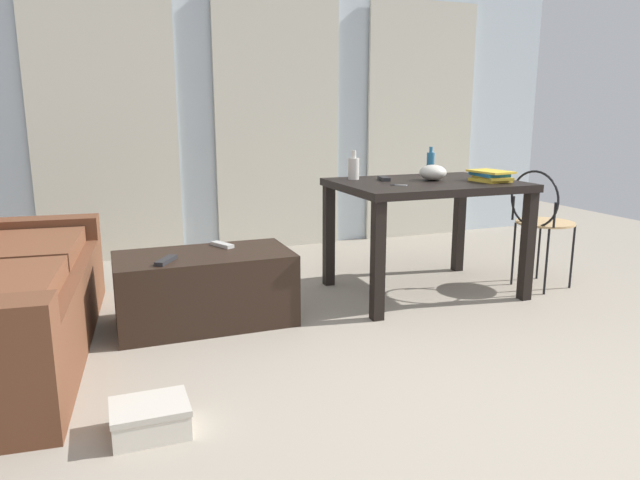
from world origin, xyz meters
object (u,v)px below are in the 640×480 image
Objects in this scene: wire_chair at (540,215)px; book_stack at (491,176)px; bottle_far at (430,163)px; tv_remote_on_table at (384,179)px; bottle_near at (354,168)px; scissors at (397,185)px; shoebox at (150,418)px; craft_table at (426,197)px; coffee_table at (205,288)px; tv_remote_secondary at (166,260)px; tv_remote_primary at (222,245)px; bowl at (433,173)px.

wire_chair is 2.74× the size of book_stack.
book_stack is (-0.40, 0.04, 0.28)m from wire_chair.
bottle_far is 1.40× the size of tv_remote_on_table.
bottle_far reaches higher than bottle_near.
scissors is 2.11m from shoebox.
coffee_table is at bearing -176.99° from craft_table.
wire_chair is 4.46× the size of tv_remote_secondary.
book_stack is 1.63× the size of tv_remote_secondary.
book_stack is (0.40, -0.16, 0.14)m from craft_table.
book_stack is 1.83m from tv_remote_primary.
craft_table is at bearing -34.06° from bottle_near.
wire_chair is at bearing -7.55° from tv_remote_on_table.
wire_chair is 2.20m from tv_remote_primary.
bottle_near is 1.05× the size of tv_remote_secondary.
wire_chair is at bearing -6.05° from book_stack.
scissors is at bearing -138.25° from bottle_far.
tv_remote_secondary is at bearing -173.03° from craft_table.
craft_table is at bearing -27.94° from tv_remote_primary.
book_stack reaches higher than scissors.
bottle_near reaches higher than craft_table.
book_stack is at bearing -2.77° from scissors.
wire_chair reaches higher than craft_table.
tv_remote_on_table is at bearing -37.06° from bottle_near.
bottle_far is 1.12× the size of bowl.
tv_remote_primary is 1.46m from shoebox.
wire_chair is (2.32, -0.13, 0.32)m from coffee_table.
coffee_table is 5.10× the size of bottle_near.
book_stack is 0.71m from tv_remote_on_table.
tv_remote_secondary is at bearing -172.37° from bowl.
tv_remote_on_table is 0.85× the size of tv_remote_primary.
bowl is at bearing 3.93° from coffee_table.
coffee_table is at bearing 61.89° from tv_remote_secondary.
bottle_far is 2.11× the size of scissors.
coffee_table is at bearing 177.54° from book_stack.
bowl reaches higher than tv_remote_on_table.
wire_chair is 0.49m from book_stack.
shoebox is at bearing -146.24° from scissors.
coffee_table is 2.01m from book_stack.
tv_remote_secondary is at bearing -149.48° from coffee_table.
tv_remote_secondary is (-1.75, -0.21, -0.23)m from craft_table.
book_stack is at bearing 32.75° from tv_remote_secondary.
tv_remote_on_table is at bearing 39.08° from shoebox.
book_stack reaches higher than tv_remote_on_table.
tv_remote_on_table is (0.17, -0.13, -0.07)m from bottle_near.
tv_remote_secondary is at bearing 79.22° from shoebox.
bowl reaches higher than book_stack.
wire_chair is 5.75× the size of tv_remote_on_table.
tv_remote_on_table is at bearing -20.95° from tv_remote_primary.
book_stack is 2.18m from tv_remote_secondary.
coffee_table is 10.40× the size of scissors.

